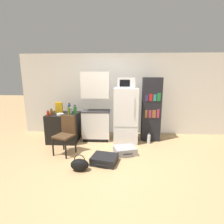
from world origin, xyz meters
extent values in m
plane|color=tan|center=(0.00, 0.00, 0.00)|extent=(24.00, 24.00, 0.00)
cube|color=silver|center=(0.20, 2.00, 1.23)|extent=(6.40, 0.10, 2.46)
cube|color=black|center=(-1.51, 1.23, 0.39)|extent=(0.81, 0.74, 0.79)
cube|color=white|center=(-0.61, 1.37, 0.41)|extent=(0.75, 0.46, 0.82)
cube|color=#333338|center=(-0.61, 1.37, 0.84)|extent=(0.77, 0.47, 0.03)
cube|color=white|center=(-0.61, 1.37, 1.57)|extent=(0.75, 0.39, 0.70)
cube|color=black|center=(-0.61, 1.13, 0.04)|extent=(0.72, 0.01, 0.08)
cube|color=white|center=(0.22, 1.28, 0.75)|extent=(0.64, 0.63, 1.50)
cube|color=gray|center=(0.22, 0.96, 0.51)|extent=(0.62, 0.01, 0.01)
cylinder|color=silver|center=(0.42, 0.95, 1.02)|extent=(0.02, 0.02, 0.52)
cube|color=silver|center=(0.22, 1.28, 1.63)|extent=(0.45, 0.35, 0.26)
cube|color=black|center=(0.18, 1.11, 1.63)|extent=(0.26, 0.01, 0.17)
cube|color=black|center=(0.93, 1.44, 0.88)|extent=(0.51, 0.33, 1.77)
cube|color=brown|center=(0.77, 1.27, 0.79)|extent=(0.07, 0.01, 0.21)
cube|color=#A33351|center=(0.88, 1.27, 0.79)|extent=(0.07, 0.01, 0.21)
cube|color=brown|center=(0.98, 1.27, 0.80)|extent=(0.09, 0.01, 0.22)
cube|color=#A33351|center=(1.09, 1.27, 0.81)|extent=(0.07, 0.01, 0.24)
cube|color=#332856|center=(0.77, 1.27, 1.23)|extent=(0.08, 0.01, 0.16)
cube|color=red|center=(0.88, 1.27, 1.24)|extent=(0.09, 0.01, 0.19)
cube|color=teal|center=(0.98, 1.27, 1.24)|extent=(0.08, 0.01, 0.18)
cube|color=#1E7033|center=(1.09, 1.27, 1.26)|extent=(0.09, 0.01, 0.22)
cylinder|color=silver|center=(-1.31, 1.24, 0.87)|extent=(0.07, 0.07, 0.17)
cylinder|color=silver|center=(-1.31, 1.24, 0.97)|extent=(0.03, 0.03, 0.03)
cylinder|color=black|center=(-1.31, 1.24, 1.00)|extent=(0.04, 0.04, 0.02)
cylinder|color=#566619|center=(-1.26, 0.96, 0.89)|extent=(0.07, 0.07, 0.21)
cylinder|color=#566619|center=(-1.26, 0.96, 1.02)|extent=(0.03, 0.03, 0.04)
cylinder|color=black|center=(-1.26, 0.96, 1.05)|extent=(0.03, 0.03, 0.02)
cylinder|color=brown|center=(-1.78, 1.07, 0.85)|extent=(0.09, 0.09, 0.13)
cylinder|color=brown|center=(-1.78, 1.07, 0.92)|extent=(0.04, 0.04, 0.02)
cylinder|color=black|center=(-1.78, 1.07, 0.94)|extent=(0.05, 0.05, 0.01)
cylinder|color=#1E6028|center=(-1.16, 1.19, 0.88)|extent=(0.08, 0.08, 0.20)
cylinder|color=#1E6028|center=(-1.16, 1.19, 1.00)|extent=(0.04, 0.04, 0.04)
cylinder|color=black|center=(-1.16, 1.19, 1.03)|extent=(0.04, 0.04, 0.02)
cylinder|color=#1E47A3|center=(-1.37, 1.35, 0.89)|extent=(0.08, 0.08, 0.22)
cylinder|color=#1E47A3|center=(-1.37, 1.35, 1.02)|extent=(0.04, 0.04, 0.04)
cylinder|color=black|center=(-1.37, 1.35, 1.05)|extent=(0.04, 0.04, 0.02)
cylinder|color=#AD1914|center=(-1.82, 0.95, 0.84)|extent=(0.07, 0.07, 0.11)
cylinder|color=#AD1914|center=(-1.82, 0.95, 0.91)|extent=(0.03, 0.03, 0.02)
cylinder|color=black|center=(-1.82, 0.95, 0.92)|extent=(0.04, 0.04, 0.01)
cylinder|color=silver|center=(-1.52, 1.01, 0.81)|extent=(0.18, 0.18, 0.05)
cube|color=gold|center=(-1.65, 1.33, 0.94)|extent=(0.19, 0.07, 0.30)
cylinder|color=black|center=(-1.46, 0.26, 0.21)|extent=(0.04, 0.04, 0.43)
cylinder|color=black|center=(-1.12, 0.13, 0.21)|extent=(0.04, 0.04, 0.43)
cylinder|color=black|center=(-1.33, 0.60, 0.21)|extent=(0.04, 0.04, 0.43)
cylinder|color=black|center=(-0.99, 0.47, 0.21)|extent=(0.04, 0.04, 0.43)
cube|color=#4C331E|center=(-1.23, 0.37, 0.45)|extent=(0.52, 0.52, 0.04)
cube|color=#4C331E|center=(-1.16, 0.54, 0.68)|extent=(0.37, 0.18, 0.43)
cube|color=black|center=(-0.25, -0.02, 0.08)|extent=(0.60, 0.54, 0.16)
cylinder|color=black|center=(-0.30, -0.25, 0.08)|extent=(0.23, 0.07, 0.02)
cube|color=#99999E|center=(0.19, 0.45, 0.09)|extent=(0.59, 0.52, 0.17)
cylinder|color=black|center=(0.25, 0.24, 0.09)|extent=(0.22, 0.09, 0.02)
ellipsoid|color=black|center=(-0.70, -0.34, 0.12)|extent=(0.36, 0.20, 0.24)
torus|color=black|center=(-0.70, -0.34, 0.23)|extent=(0.21, 0.02, 0.21)
cylinder|color=silver|center=(0.85, 1.14, 0.12)|extent=(0.09, 0.09, 0.24)
cylinder|color=silver|center=(0.85, 1.14, 0.26)|extent=(0.04, 0.04, 0.04)
cylinder|color=black|center=(0.85, 1.14, 0.29)|extent=(0.05, 0.05, 0.02)
camera|label=1|loc=(0.09, -3.40, 1.84)|focal=28.00mm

